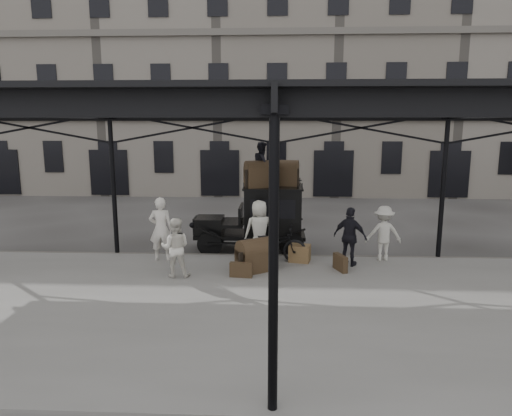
{
  "coord_description": "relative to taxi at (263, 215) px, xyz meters",
  "views": [
    {
      "loc": [
        0.04,
        -11.72,
        4.18
      ],
      "look_at": [
        -0.58,
        1.6,
        1.7
      ],
      "focal_mm": 32.0,
      "sensor_mm": 36.0,
      "label": 1
    }
  ],
  "objects": [
    {
      "name": "ground",
      "position": [
        0.4,
        -2.95,
        -1.2
      ],
      "size": [
        120.0,
        120.0,
        0.0
      ],
      "primitive_type": "plane",
      "color": "#383533",
      "rests_on": "ground"
    },
    {
      "name": "platform",
      "position": [
        0.4,
        -4.95,
        -1.13
      ],
      "size": [
        28.0,
        8.0,
        0.15
      ],
      "primitive_type": "cube",
      "color": "slate",
      "rests_on": "ground"
    },
    {
      "name": "canopy",
      "position": [
        0.4,
        -4.67,
        3.39
      ],
      "size": [
        22.5,
        9.0,
        4.74
      ],
      "color": "black",
      "rests_on": "ground"
    },
    {
      "name": "building_frontage",
      "position": [
        0.4,
        15.05,
        5.8
      ],
      "size": [
        64.0,
        8.0,
        14.0
      ],
      "primitive_type": "cube",
      "color": "slate",
      "rests_on": "ground"
    },
    {
      "name": "taxi",
      "position": [
        0.0,
        0.0,
        0.0
      ],
      "size": [
        3.65,
        1.55,
        2.18
      ],
      "color": "black",
      "rests_on": "ground"
    },
    {
      "name": "porter_left",
      "position": [
        -2.98,
        -1.67,
        -0.1
      ],
      "size": [
        0.73,
        0.52,
        1.91
      ],
      "primitive_type": "imported",
      "rotation": [
        0.0,
        0.0,
        3.23
      ],
      "color": "silver",
      "rests_on": "platform"
    },
    {
      "name": "porter_midleft",
      "position": [
        -2.23,
        -3.11,
        -0.26
      ],
      "size": [
        0.81,
        0.65,
        1.59
      ],
      "primitive_type": "imported",
      "rotation": [
        0.0,
        0.0,
        3.21
      ],
      "color": "silver",
      "rests_on": "platform"
    },
    {
      "name": "porter_centre",
      "position": [
        -0.07,
        -1.51,
        -0.15
      ],
      "size": [
        1.01,
        0.81,
        1.81
      ],
      "primitive_type": "imported",
      "rotation": [
        0.0,
        0.0,
        3.44
      ],
      "color": "beige",
      "rests_on": "platform"
    },
    {
      "name": "porter_official",
      "position": [
        2.54,
        -1.94,
        -0.21
      ],
      "size": [
        1.06,
        0.88,
        1.7
      ],
      "primitive_type": "imported",
      "rotation": [
        0.0,
        0.0,
        2.58
      ],
      "color": "black",
      "rests_on": "platform"
    },
    {
      "name": "porter_right",
      "position": [
        3.62,
        -1.37,
        -0.23
      ],
      "size": [
        1.06,
        0.62,
        1.64
      ],
      "primitive_type": "imported",
      "rotation": [
        0.0,
        0.0,
        3.14
      ],
      "color": "beige",
      "rests_on": "platform"
    },
    {
      "name": "bicycle",
      "position": [
        0.31,
        -1.67,
        -0.52
      ],
      "size": [
        2.1,
        0.9,
        1.07
      ],
      "primitive_type": "imported",
      "rotation": [
        0.0,
        0.0,
        1.48
      ],
      "color": "black",
      "rests_on": "platform"
    },
    {
      "name": "porter_roof",
      "position": [
        -0.03,
        -0.1,
        1.69
      ],
      "size": [
        0.57,
        0.72,
        1.43
      ],
      "primitive_type": "imported",
      "rotation": [
        0.0,
        0.0,
        1.62
      ],
      "color": "black",
      "rests_on": "taxi"
    },
    {
      "name": "steamer_trunk_roof_near",
      "position": [
        -0.08,
        -0.25,
        1.33
      ],
      "size": [
        1.11,
        0.89,
        0.7
      ],
      "primitive_type": null,
      "rotation": [
        0.0,
        0.0,
        0.36
      ],
      "color": "#412D1E",
      "rests_on": "taxi"
    },
    {
      "name": "steamer_trunk_roof_far",
      "position": [
        0.67,
        0.2,
        1.32
      ],
      "size": [
        1.02,
        0.73,
        0.69
      ],
      "primitive_type": null,
      "rotation": [
        0.0,
        0.0,
        -0.17
      ],
      "color": "#412D1E",
      "rests_on": "taxi"
    },
    {
      "name": "steamer_trunk_platform",
      "position": [
        -0.11,
        -2.52,
        -0.67
      ],
      "size": [
        1.21,
        1.09,
        0.76
      ],
      "primitive_type": null,
      "rotation": [
        0.0,
        0.0,
        0.57
      ],
      "color": "#412D1E",
      "rests_on": "platform"
    },
    {
      "name": "wicker_hamper",
      "position": [
        1.13,
        -1.63,
        -0.8
      ],
      "size": [
        0.69,
        0.58,
        0.5
      ],
      "primitive_type": "cube",
      "rotation": [
        0.0,
        0.0,
        -0.23
      ],
      "color": "brown",
      "rests_on": "platform"
    },
    {
      "name": "suitcase_upright",
      "position": [
        2.22,
        -2.43,
        -0.83
      ],
      "size": [
        0.35,
        0.61,
        0.45
      ],
      "primitive_type": "cube",
      "rotation": [
        0.0,
        0.0,
        0.36
      ],
      "color": "#412D1E",
      "rests_on": "platform"
    },
    {
      "name": "suitcase_flat",
      "position": [
        -0.49,
        -3.11,
        -0.85
      ],
      "size": [
        0.61,
        0.22,
        0.4
      ],
      "primitive_type": "cube",
      "rotation": [
        0.0,
        0.0,
        -0.12
      ],
      "color": "#412D1E",
      "rests_on": "platform"
    }
  ]
}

